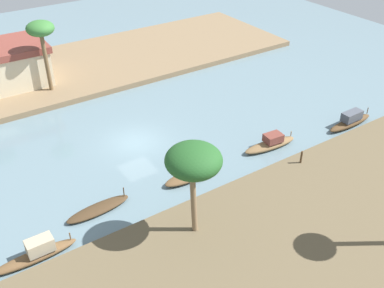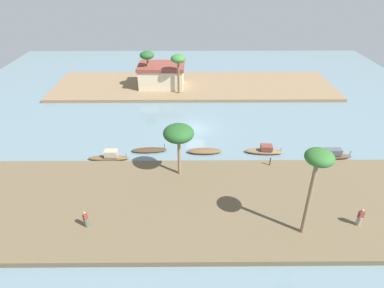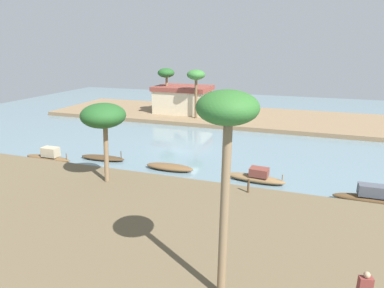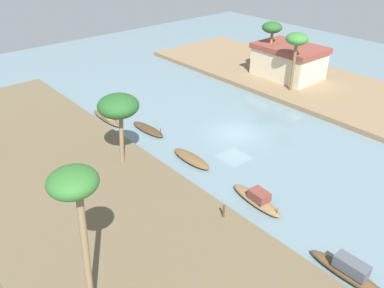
{
  "view_description": "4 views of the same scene",
  "coord_description": "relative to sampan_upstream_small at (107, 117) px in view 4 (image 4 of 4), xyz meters",
  "views": [
    {
      "loc": [
        -12.39,
        -26.23,
        18.4
      ],
      "look_at": [
        2.5,
        -3.94,
        1.06
      ],
      "focal_mm": 42.39,
      "sensor_mm": 36.0,
      "label": 1
    },
    {
      "loc": [
        -0.7,
        -36.82,
        19.95
      ],
      "look_at": [
        -0.47,
        -4.76,
        0.43
      ],
      "focal_mm": 29.33,
      "sensor_mm": 36.0,
      "label": 2
    },
    {
      "loc": [
        10.74,
        -28.9,
        9.62
      ],
      "look_at": [
        1.32,
        -1.46,
        0.92
      ],
      "focal_mm": 30.76,
      "sensor_mm": 36.0,
      "label": 3
    },
    {
      "loc": [
        21.07,
        -23.25,
        16.63
      ],
      "look_at": [
        -0.45,
        -4.75,
        0.47
      ],
      "focal_mm": 36.71,
      "sensor_mm": 36.0,
      "label": 4
    }
  ],
  "objects": [
    {
      "name": "river_water",
      "position": [
        9.78,
        7.42,
        -0.44
      ],
      "size": [
        77.84,
        77.84,
        0.0
      ],
      "primitive_type": "plane",
      "color": "slate",
      "rests_on": "ground"
    },
    {
      "name": "riverbank_left",
      "position": [
        9.78,
        -7.59,
        -0.19
      ],
      "size": [
        47.84,
        13.3,
        0.5
      ],
      "primitive_type": "cube",
      "color": "brown",
      "rests_on": "ground"
    },
    {
      "name": "riverbank_right",
      "position": [
        9.78,
        22.42,
        -0.19
      ],
      "size": [
        47.84,
        13.3,
        0.5
      ],
      "primitive_type": "cube",
      "color": "#846B4C",
      "rests_on": "ground"
    },
    {
      "name": "sampan_upstream_small",
      "position": [
        0.0,
        0.0,
        0.0
      ],
      "size": [
        4.57,
        0.9,
        1.25
      ],
      "rotation": [
        0.0,
        0.0,
        -0.0
      ],
      "color": "brown",
      "rests_on": "river_water"
    },
    {
      "name": "sampan_open_hull",
      "position": [
        4.27,
        1.73,
        -0.25
      ],
      "size": [
        4.18,
        1.31,
        0.96
      ],
      "rotation": [
        0.0,
        0.0,
        0.06
      ],
      "color": "#47331E",
      "rests_on": "river_water"
    },
    {
      "name": "sampan_with_tall_canopy",
      "position": [
        25.15,
        0.08,
        0.02
      ],
      "size": [
        4.61,
        1.0,
        1.25
      ],
      "rotation": [
        0.0,
        0.0,
        0.01
      ],
      "color": "brown",
      "rests_on": "river_water"
    },
    {
      "name": "sampan_with_red_awning",
      "position": [
        10.77,
        1.36,
        -0.19
      ],
      "size": [
        4.01,
        1.2,
        0.5
      ],
      "rotation": [
        0.0,
        0.0,
        0.01
      ],
      "color": "brown",
      "rests_on": "river_water"
    },
    {
      "name": "sampan_downstream_large",
      "position": [
        17.72,
        1.21,
        -0.05
      ],
      "size": [
        4.44,
        1.44,
        1.1
      ],
      "rotation": [
        0.0,
        0.0,
        -0.09
      ],
      "color": "brown",
      "rests_on": "river_water"
    },
    {
      "name": "mooring_post",
      "position": [
        17.63,
        -1.88,
        0.53
      ],
      "size": [
        0.14,
        0.14,
        0.92
      ],
      "primitive_type": "cylinder",
      "color": "#4C3823",
      "rests_on": "riverbank_left"
    },
    {
      "name": "palm_tree_left_near",
      "position": [
        7.97,
        -3.11,
        4.65
      ],
      "size": [
        3.01,
        3.01,
        5.49
      ],
      "color": "#7F6647",
      "rests_on": "riverbank_left"
    },
    {
      "name": "palm_tree_left_far",
      "position": [
        18.19,
        -11.14,
        6.79
      ],
      "size": [
        2.09,
        2.09,
        7.77
      ],
      "color": "#7F6647",
      "rests_on": "riverbank_left"
    },
    {
      "name": "palm_tree_right_tall",
      "position": [
        2.21,
        20.89,
        5.39
      ],
      "size": [
        2.32,
        2.32,
        6.17
      ],
      "color": "#7F6647",
      "rests_on": "riverbank_right"
    },
    {
      "name": "palm_tree_right_short",
      "position": [
        7.28,
        18.67,
        5.41
      ],
      "size": [
        2.34,
        2.34,
        6.24
      ],
      "color": "brown",
      "rests_on": "riverbank_right"
    },
    {
      "name": "riverside_building",
      "position": [
        4.31,
        21.9,
        1.94
      ],
      "size": [
        7.77,
        5.7,
        3.7
      ],
      "rotation": [
        0.0,
        0.0,
        -0.02
      ],
      "color": "beige",
      "rests_on": "riverbank_right"
    }
  ]
}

